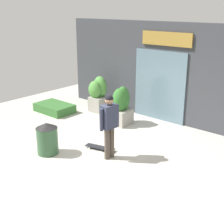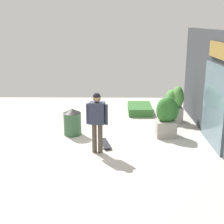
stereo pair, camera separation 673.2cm
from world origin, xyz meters
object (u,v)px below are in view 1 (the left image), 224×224
object	(u,v)px
planter_box_right	(121,104)
trash_bin	(47,138)
skateboard	(100,147)
planter_box_left	(98,94)
skateboarder	(109,120)

from	to	relation	value
planter_box_right	trash_bin	size ratio (longest dim) A/B	1.49
trash_bin	planter_box_right	bearing A→B (deg)	88.52
planter_box_right	trash_bin	world-z (taller)	planter_box_right
skateboard	trash_bin	bearing A→B (deg)	35.52
skateboard	planter_box_left	distance (m)	3.38
skateboard	planter_box_left	world-z (taller)	planter_box_left
planter_box_right	skateboard	bearing A→B (deg)	-66.85
planter_box_left	trash_bin	size ratio (longest dim) A/B	1.51
skateboarder	planter_box_left	size ratio (longest dim) A/B	1.30
planter_box_left	planter_box_right	size ratio (longest dim) A/B	1.01
skateboarder	skateboard	bearing A→B (deg)	-12.52
skateboard	skateboarder	bearing A→B (deg)	145.05
skateboarder	planter_box_right	world-z (taller)	skateboarder
skateboarder	trash_bin	size ratio (longest dim) A/B	1.96
planter_box_left	skateboarder	bearing A→B (deg)	-42.49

